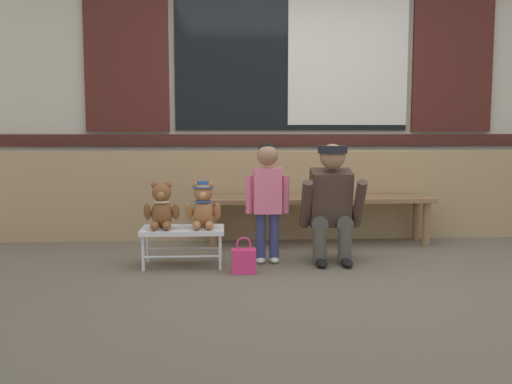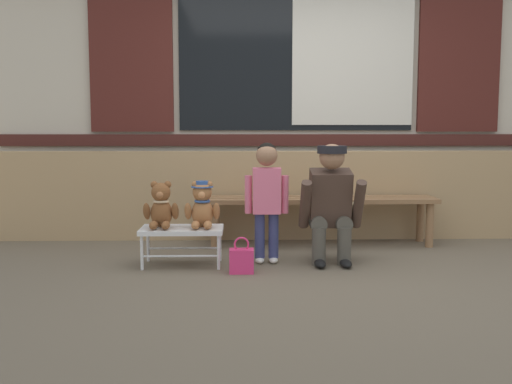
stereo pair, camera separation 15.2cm
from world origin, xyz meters
The scene contains 10 objects.
ground_plane centered at (0.00, 0.00, 0.00)m, with size 60.00×60.00×0.00m, color brown.
brick_low_wall centered at (0.00, 1.43, 0.42)m, with size 6.48×0.25×0.85m, color tan.
shop_facade centered at (0.00, 1.94, 1.70)m, with size 6.62×0.26×3.37m.
wooden_bench_long centered at (0.16, 1.06, 0.37)m, with size 2.10×0.40×0.44m.
small_display_bench centered at (-1.04, 0.27, 0.27)m, with size 0.64×0.36×0.30m.
teddy_bear_plain centered at (-1.20, 0.27, 0.46)m, with size 0.28×0.26×0.36m.
teddy_bear_with_hat centered at (-0.88, 0.27, 0.47)m, with size 0.28×0.27×0.36m.
child_standing centered at (-0.37, 0.34, 0.59)m, with size 0.35×0.18×0.96m.
adult_crouching centered at (0.15, 0.33, 0.48)m, with size 0.50×0.49×0.95m.
handbag_on_ground centered at (-0.57, 0.01, 0.10)m, with size 0.18×0.11×0.27m.
Camera 2 is at (-0.58, -4.26, 1.07)m, focal length 41.18 mm.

